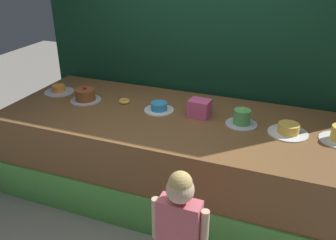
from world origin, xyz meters
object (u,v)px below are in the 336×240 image
object	(u,v)px
cake_far_left	(59,90)
cake_center_right	(242,118)
cake_center_left	(159,107)
donut	(124,101)
pink_box	(200,108)
cake_right	(288,130)
child_figure	(180,219)
cake_left	(85,95)

from	to	relation	value
cake_far_left	cake_center_right	world-z (taller)	cake_center_right
cake_center_left	cake_center_right	world-z (taller)	cake_center_right
cake_center_left	cake_center_right	bearing A→B (deg)	-1.13
donut	cake_center_left	bearing A→B (deg)	-6.71
pink_box	cake_center_right	distance (m)	0.43
pink_box	cake_right	distance (m)	0.85
cake_center_left	cake_right	world-z (taller)	cake_right
child_figure	donut	distance (m)	1.71
cake_left	cake_center_left	xyz separation A→B (m)	(0.85, 0.04, -0.03)
pink_box	child_figure	bearing A→B (deg)	-78.93
cake_center_right	cake_far_left	bearing A→B (deg)	177.95
pink_box	donut	size ratio (longest dim) A/B	1.68
cake_left	cake_center_left	bearing A→B (deg)	2.87
donut	cake_left	size ratio (longest dim) A/B	0.36
donut	cake_far_left	world-z (taller)	cake_far_left
donut	cake_center_right	distance (m)	1.28
child_figure	cake_left	world-z (taller)	child_figure
cake_center_right	cake_left	bearing A→B (deg)	-179.13
child_figure	pink_box	xyz separation A→B (m)	(-0.25, 1.27, 0.28)
donut	cake_center_left	distance (m)	0.43
donut	cake_far_left	bearing A→B (deg)	179.39
pink_box	cake_center_left	world-z (taller)	pink_box
child_figure	cake_left	distance (m)	1.96
child_figure	cake_left	size ratio (longest dim) A/B	3.28
child_figure	cake_center_left	bearing A→B (deg)	118.28
pink_box	cake_right	world-z (taller)	pink_box
cake_center_right	cake_right	distance (m)	0.43
pink_box	cake_right	bearing A→B (deg)	-4.48
cake_center_right	cake_right	size ratio (longest dim) A/B	0.85
cake_center_left	pink_box	bearing A→B (deg)	2.60
child_figure	cake_far_left	size ratio (longest dim) A/B	3.27
donut	cake_far_left	size ratio (longest dim) A/B	0.36
child_figure	pink_box	size ratio (longest dim) A/B	5.42
cake_far_left	cake_right	distance (m)	2.55
child_figure	donut	bearing A→B (deg)	130.15
child_figure	cake_center_right	distance (m)	1.27
child_figure	cake_center_right	xyz separation A→B (m)	(0.18, 1.23, 0.26)
donut	cake_center_right	world-z (taller)	cake_center_right
child_figure	cake_right	world-z (taller)	child_figure
child_figure	donut	world-z (taller)	child_figure
pink_box	cake_left	xyz separation A→B (m)	(-1.27, -0.06, -0.02)
child_figure	cake_left	xyz separation A→B (m)	(-1.52, 1.21, 0.26)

